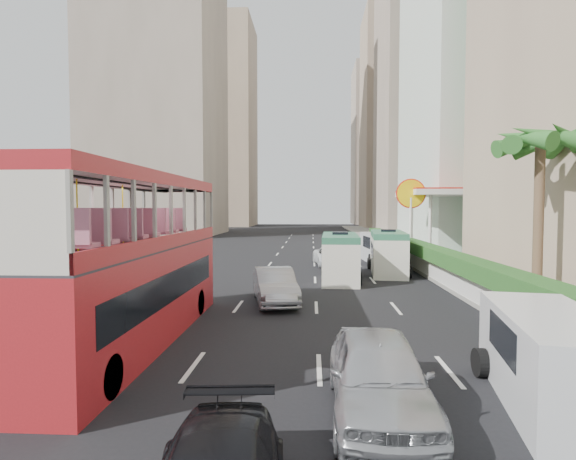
# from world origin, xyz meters

# --- Properties ---
(ground_plane) EXTENTS (200.00, 200.00, 0.00)m
(ground_plane) POSITION_xyz_m (0.00, 0.00, 0.00)
(ground_plane) COLOR black
(ground_plane) RESTS_ON ground
(double_decker_bus) EXTENTS (2.50, 11.00, 5.06)m
(double_decker_bus) POSITION_xyz_m (-6.00, 0.00, 2.53)
(double_decker_bus) COLOR #B41E23
(double_decker_bus) RESTS_ON ground
(car_silver_lane_a) EXTENTS (2.45, 4.72, 1.48)m
(car_silver_lane_a) POSITION_xyz_m (-2.16, 5.76, 0.00)
(car_silver_lane_a) COLOR #ACAFB3
(car_silver_lane_a) RESTS_ON ground
(car_silver_lane_b) EXTENTS (1.98, 4.70, 1.59)m
(car_silver_lane_b) POSITION_xyz_m (0.71, -4.43, 0.00)
(car_silver_lane_b) COLOR #ACAFB3
(car_silver_lane_b) RESTS_ON ground
(van_asset) EXTENTS (2.61, 4.75, 1.26)m
(van_asset) POSITION_xyz_m (0.75, 18.56, 0.00)
(van_asset) COLOR silver
(van_asset) RESTS_ON ground
(minibus_near) EXTENTS (2.18, 5.86, 2.56)m
(minibus_near) POSITION_xyz_m (1.00, 12.11, 1.28)
(minibus_near) COLOR silver
(minibus_near) RESTS_ON ground
(minibus_far) EXTENTS (2.52, 6.00, 2.59)m
(minibus_far) POSITION_xyz_m (4.12, 14.83, 1.29)
(minibus_far) COLOR silver
(minibus_far) RESTS_ON ground
(panel_van_near) EXTENTS (2.67, 4.98, 1.89)m
(panel_van_near) POSITION_xyz_m (4.30, -3.80, 0.95)
(panel_van_near) COLOR silver
(panel_van_near) RESTS_ON ground
(panel_van_far) EXTENTS (2.58, 5.48, 2.12)m
(panel_van_far) POSITION_xyz_m (4.58, 20.83, 1.06)
(panel_van_far) COLOR silver
(panel_van_far) RESTS_ON ground
(sidewalk) EXTENTS (6.00, 120.00, 0.18)m
(sidewalk) POSITION_xyz_m (9.00, 25.00, 0.09)
(sidewalk) COLOR #99968C
(sidewalk) RESTS_ON ground
(kerb_wall) EXTENTS (0.30, 44.00, 1.00)m
(kerb_wall) POSITION_xyz_m (6.20, 14.00, 0.68)
(kerb_wall) COLOR silver
(kerb_wall) RESTS_ON sidewalk
(hedge) EXTENTS (1.10, 44.00, 0.70)m
(hedge) POSITION_xyz_m (6.20, 14.00, 1.53)
(hedge) COLOR #2D6626
(hedge) RESTS_ON kerb_wall
(palm_tree) EXTENTS (0.36, 0.36, 6.40)m
(palm_tree) POSITION_xyz_m (7.80, 4.00, 3.38)
(palm_tree) COLOR brown
(palm_tree) RESTS_ON sidewalk
(shell_station) EXTENTS (6.50, 8.00, 5.50)m
(shell_station) POSITION_xyz_m (10.00, 23.00, 2.75)
(shell_station) COLOR silver
(shell_station) RESTS_ON ground
(tower_mid) EXTENTS (16.00, 16.00, 50.00)m
(tower_mid) POSITION_xyz_m (18.00, 58.00, 25.00)
(tower_mid) COLOR tan
(tower_mid) RESTS_ON ground
(tower_far_a) EXTENTS (14.00, 14.00, 44.00)m
(tower_far_a) POSITION_xyz_m (17.00, 82.00, 22.00)
(tower_far_a) COLOR tan
(tower_far_a) RESTS_ON ground
(tower_far_b) EXTENTS (14.00, 14.00, 40.00)m
(tower_far_b) POSITION_xyz_m (17.00, 104.00, 20.00)
(tower_far_b) COLOR tan
(tower_far_b) RESTS_ON ground
(tower_left_a) EXTENTS (18.00, 18.00, 52.00)m
(tower_left_a) POSITION_xyz_m (-24.00, 55.00, 26.00)
(tower_left_a) COLOR tan
(tower_left_a) RESTS_ON ground
(tower_left_b) EXTENTS (16.00, 16.00, 46.00)m
(tower_left_b) POSITION_xyz_m (-22.00, 90.00, 23.00)
(tower_left_b) COLOR tan
(tower_left_b) RESTS_ON ground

